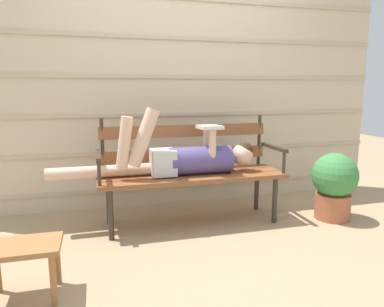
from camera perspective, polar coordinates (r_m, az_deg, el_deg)
name	(u,v)px	position (r m, az deg, el deg)	size (l,w,h in m)	color
ground_plane	(197,230)	(3.06, 0.86, -12.12)	(12.00, 12.00, 0.00)	tan
house_siding	(175,77)	(3.61, -2.72, 12.16)	(4.44, 0.08, 2.57)	beige
park_bench	(190,167)	(3.13, -0.34, -2.11)	(1.60, 0.49, 0.92)	brown
reclining_person	(183,157)	(3.03, -1.40, -0.56)	(1.75, 0.25, 0.58)	#514784
footstool	(23,255)	(2.25, -25.47, -14.49)	(0.41, 0.29, 0.32)	#9E6638
potted_plant	(334,183)	(3.46, 21.79, -4.44)	(0.40, 0.40, 0.61)	#AD5B3D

